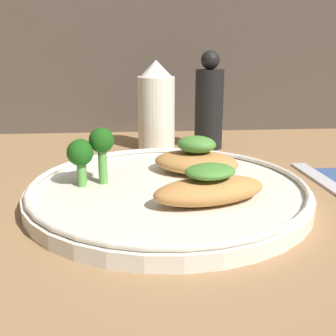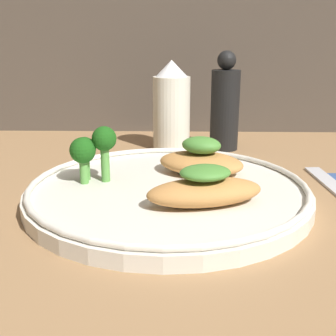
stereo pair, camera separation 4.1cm
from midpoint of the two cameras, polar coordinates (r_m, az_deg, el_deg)
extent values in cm
cube|color=#936D47|center=(42.75, -2.79, -5.05)|extent=(180.00, 180.00, 1.00)
cylinder|color=silver|center=(42.31, -2.81, -3.54)|extent=(28.21, 28.21, 1.40)
torus|color=silver|center=(41.97, -2.83, -2.26)|extent=(27.61, 27.61, 0.60)
ellipsoid|color=#BC7F42|center=(37.64, 2.53, -3.13)|extent=(11.33, 6.98, 2.38)
ellipsoid|color=#478433|center=(37.06, 2.56, -0.51)|extent=(5.33, 4.66, 1.24)
ellipsoid|color=#BC7F42|center=(46.57, 1.28, 0.77)|extent=(11.01, 9.24, 2.23)
ellipsoid|color=#478433|center=(46.04, 1.30, 3.19)|extent=(5.24, 4.73, 1.83)
cylinder|color=#569942|center=(43.46, -11.55, 0.20)|extent=(0.89, 0.89, 3.66)
sphere|color=#195114|center=(42.77, -11.76, 3.68)|extent=(2.52, 2.52, 2.52)
cylinder|color=#569942|center=(44.37, -14.21, -0.40)|extent=(0.90, 0.90, 2.53)
sphere|color=#195114|center=(43.80, -14.41, 2.23)|extent=(2.41, 2.41, 2.41)
cylinder|color=#569942|center=(43.24, -14.36, -0.83)|extent=(0.86, 0.86, 2.57)
sphere|color=#195114|center=(42.63, -14.58, 2.00)|extent=(2.64, 2.64, 2.64)
cylinder|color=silver|center=(61.54, -3.36, 7.36)|extent=(5.36, 5.36, 10.50)
cone|color=white|center=(60.80, -3.46, 13.32)|extent=(4.56, 4.56, 2.31)
cylinder|color=black|center=(62.09, 3.65, 7.88)|extent=(4.11, 4.11, 11.43)
sphere|color=black|center=(61.36, 3.78, 14.39)|extent=(2.67, 2.67, 2.67)
cube|color=silver|center=(47.96, 19.48, -2.53)|extent=(2.87, 18.81, 0.60)
camera|label=1|loc=(0.02, -92.86, -0.88)|focal=45.00mm
camera|label=2|loc=(0.02, 87.14, 0.88)|focal=45.00mm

